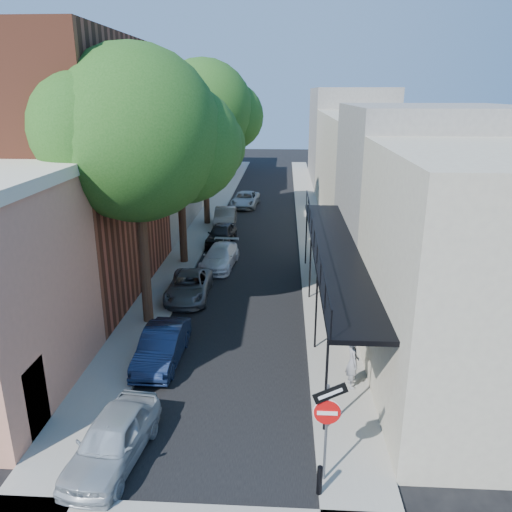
# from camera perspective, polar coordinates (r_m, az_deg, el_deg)

# --- Properties ---
(ground) EXTENTS (160.00, 160.00, 0.00)m
(ground) POSITION_cam_1_polar(r_m,az_deg,el_deg) (13.61, -6.91, -26.64)
(ground) COLOR black
(ground) RESTS_ON ground
(road_surface) EXTENTS (6.00, 64.00, 0.01)m
(road_surface) POSITION_cam_1_polar(r_m,az_deg,el_deg) (40.66, 0.37, 4.62)
(road_surface) COLOR black
(road_surface) RESTS_ON ground
(sidewalk_left) EXTENTS (2.00, 64.00, 0.12)m
(sidewalk_left) POSITION_cam_1_polar(r_m,az_deg,el_deg) (41.04, -5.24, 4.75)
(sidewalk_left) COLOR gray
(sidewalk_left) RESTS_ON ground
(sidewalk_right) EXTENTS (2.00, 64.00, 0.12)m
(sidewalk_right) POSITION_cam_1_polar(r_m,az_deg,el_deg) (40.64, 6.03, 4.59)
(sidewalk_right) COLOR gray
(sidewalk_right) RESTS_ON ground
(buildings_left) EXTENTS (10.10, 59.10, 12.00)m
(buildings_left) POSITION_cam_1_polar(r_m,az_deg,el_deg) (40.13, -13.35, 11.12)
(buildings_left) COLOR tan
(buildings_left) RESTS_ON ground
(buildings_right) EXTENTS (9.80, 55.00, 10.00)m
(buildings_right) POSITION_cam_1_polar(r_m,az_deg,el_deg) (39.90, 13.57, 10.32)
(buildings_right) COLOR beige
(buildings_right) RESTS_ON ground
(sign_post) EXTENTS (0.89, 0.17, 2.99)m
(sign_post) POSITION_cam_1_polar(r_m,az_deg,el_deg) (12.93, 8.15, -17.67)
(sign_post) COLOR #595B60
(sign_post) RESTS_ON ground
(bollard) EXTENTS (0.14, 0.14, 0.80)m
(bollard) POSITION_cam_1_polar(r_m,az_deg,el_deg) (13.50, 7.27, -24.08)
(bollard) COLOR black
(bollard) RESTS_ON sidewalk_right
(oak_near) EXTENTS (7.48, 6.80, 11.42)m
(oak_near) POSITION_cam_1_polar(r_m,az_deg,el_deg) (20.51, -12.24, 13.08)
(oak_near) COLOR #341F14
(oak_near) RESTS_ON ground
(oak_mid) EXTENTS (6.60, 6.00, 10.20)m
(oak_mid) POSITION_cam_1_polar(r_m,az_deg,el_deg) (28.33, -7.97, 12.96)
(oak_mid) COLOR #341F14
(oak_mid) RESTS_ON ground
(oak_far) EXTENTS (7.70, 7.00, 11.90)m
(oak_far) POSITION_cam_1_polar(r_m,az_deg,el_deg) (37.14, -5.22, 16.13)
(oak_far) COLOR #341F14
(oak_far) RESTS_ON ground
(parked_car_a) EXTENTS (2.04, 4.08, 1.34)m
(parked_car_a) POSITION_cam_1_polar(r_m,az_deg,el_deg) (14.84, -16.07, -19.50)
(parked_car_a) COLOR #9AA3AA
(parked_car_a) RESTS_ON ground
(parked_car_b) EXTENTS (1.47, 3.98, 1.30)m
(parked_car_b) POSITION_cam_1_polar(r_m,az_deg,el_deg) (19.01, -10.71, -10.12)
(parked_car_b) COLOR #14203F
(parked_car_b) RESTS_ON ground
(parked_car_c) EXTENTS (2.11, 4.34, 1.19)m
(parked_car_c) POSITION_cam_1_polar(r_m,az_deg,el_deg) (24.48, -7.67, -3.46)
(parked_car_c) COLOR #595B60
(parked_car_c) RESTS_ON ground
(parked_car_d) EXTENTS (2.11, 4.40, 1.24)m
(parked_car_d) POSITION_cam_1_polar(r_m,az_deg,el_deg) (28.57, -4.16, -0.09)
(parked_car_d) COLOR white
(parked_car_d) RESTS_ON ground
(parked_car_e) EXTENTS (1.92, 4.07, 1.35)m
(parked_car_e) POSITION_cam_1_polar(r_m,az_deg,el_deg) (32.97, -3.99, 2.52)
(parked_car_e) COLOR black
(parked_car_e) RESTS_ON ground
(parked_car_f) EXTENTS (1.69, 4.35, 1.41)m
(parked_car_f) POSITION_cam_1_polar(r_m,az_deg,el_deg) (37.23, -3.54, 4.41)
(parked_car_f) COLOR #655F55
(parked_car_f) RESTS_ON ground
(parked_car_g) EXTENTS (2.51, 4.78, 1.28)m
(parked_car_g) POSITION_cam_1_polar(r_m,az_deg,el_deg) (43.85, -1.24, 6.47)
(parked_car_g) COLOR #949FA7
(parked_car_g) RESTS_ON ground
(pedestrian) EXTENTS (0.49, 0.70, 1.80)m
(pedestrian) POSITION_cam_1_polar(r_m,az_deg,el_deg) (17.27, 10.99, -11.83)
(pedestrian) COLOR gray
(pedestrian) RESTS_ON sidewalk_right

